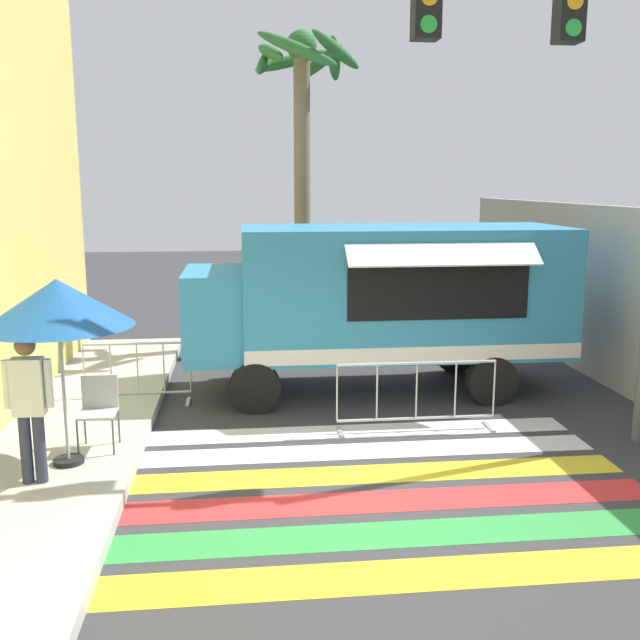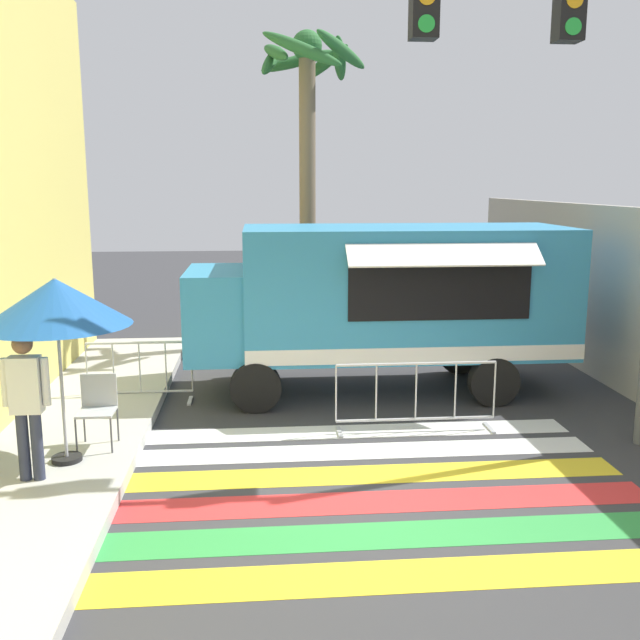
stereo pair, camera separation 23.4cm
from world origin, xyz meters
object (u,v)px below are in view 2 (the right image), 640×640
(food_truck, at_px, (376,295))
(barricade_side, at_px, (140,373))
(traffic_signal_pole, at_px, (572,85))
(vendor_person, at_px, (27,398))
(barricade_front, at_px, (416,397))
(folding_chair, at_px, (98,403))
(palm_tree, at_px, (308,124))
(patio_umbrella, at_px, (56,303))

(food_truck, xyz_separation_m, barricade_side, (-3.86, -0.38, -1.16))
(traffic_signal_pole, relative_size, barricade_side, 3.87)
(traffic_signal_pole, height_order, vendor_person, traffic_signal_pole)
(barricade_side, bearing_deg, barricade_front, -22.39)
(folding_chair, relative_size, barricade_side, 0.55)
(barricade_front, height_order, palm_tree, palm_tree)
(patio_umbrella, xyz_separation_m, folding_chair, (0.28, 0.53, -1.40))
(palm_tree, bearing_deg, barricade_front, -77.66)
(barricade_front, bearing_deg, patio_umbrella, -166.19)
(traffic_signal_pole, distance_m, barricade_side, 7.52)
(patio_umbrella, distance_m, folding_chair, 1.52)
(traffic_signal_pole, distance_m, vendor_person, 7.41)
(vendor_person, relative_size, palm_tree, 0.26)
(folding_chair, xyz_separation_m, barricade_front, (4.26, 0.59, -0.21))
(folding_chair, bearing_deg, patio_umbrella, -120.72)
(food_truck, relative_size, vendor_person, 3.70)
(food_truck, bearing_deg, barricade_side, -174.45)
(vendor_person, bearing_deg, barricade_front, 22.22)
(barricade_side, xyz_separation_m, palm_tree, (2.95, 3.60, 4.15))
(barricade_side, bearing_deg, patio_umbrella, -98.91)
(barricade_side, bearing_deg, food_truck, 5.55)
(folding_chair, distance_m, palm_tree, 7.72)
(barricade_side, bearing_deg, palm_tree, 50.65)
(vendor_person, height_order, barricade_front, vendor_person)
(folding_chair, height_order, barricade_side, folding_chair)
(food_truck, relative_size, barricade_side, 3.74)
(folding_chair, distance_m, vendor_person, 1.25)
(folding_chair, bearing_deg, food_truck, 30.75)
(food_truck, distance_m, vendor_person, 5.89)
(patio_umbrella, height_order, barricade_front, patio_umbrella)
(barricade_front, xyz_separation_m, palm_tree, (-1.16, 5.29, 4.13))
(barricade_side, relative_size, palm_tree, 0.26)
(folding_chair, xyz_separation_m, palm_tree, (3.11, 5.87, 3.92))
(vendor_person, distance_m, palm_tree, 8.58)
(folding_chair, bearing_deg, barricade_front, 5.18)
(food_truck, relative_size, folding_chair, 6.86)
(barricade_front, bearing_deg, food_truck, 96.66)
(barricade_front, bearing_deg, folding_chair, -172.14)
(traffic_signal_pole, xyz_separation_m, vendor_person, (-6.46, -0.90, -3.53))
(folding_chair, bearing_deg, vendor_person, -119.11)
(folding_chair, bearing_deg, barricade_side, 83.35)
(folding_chair, distance_m, barricade_front, 4.31)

